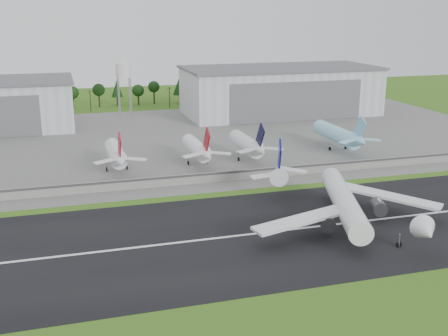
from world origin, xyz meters
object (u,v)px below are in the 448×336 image
object	(u,v)px
parked_jet_skyblue	(340,135)
parked_jet_navy	(249,145)
parked_jet_red_a	(117,155)
parked_jet_red_b	(198,149)
main_airliner	(345,207)

from	to	relation	value
parked_jet_skyblue	parked_jet_navy	bearing A→B (deg)	-172.81
parked_jet_red_a	parked_jet_red_b	xyz separation A→B (m)	(28.99, -0.02, -0.11)
main_airliner	parked_jet_red_b	world-z (taller)	main_airliner
parked_jet_red_a	parked_jet_skyblue	xyz separation A→B (m)	(87.98, 5.04, 0.25)
parked_jet_navy	parked_jet_skyblue	distance (m)	40.16
main_airliner	parked_jet_red_a	distance (m)	84.44
parked_jet_red_a	parked_jet_red_b	distance (m)	29.00
parked_jet_navy	parked_jet_skyblue	world-z (taller)	parked_jet_skyblue
parked_jet_navy	parked_jet_red_a	bearing A→B (deg)	-179.98
parked_jet_red_b	parked_jet_navy	distance (m)	19.14
parked_jet_navy	main_airliner	bearing A→B (deg)	-87.19
parked_jet_red_b	parked_jet_skyblue	xyz separation A→B (m)	(58.98, 5.06, 0.36)
main_airliner	parked_jet_skyblue	xyz separation A→B (m)	(36.55, 72.01, 1.46)
parked_jet_skyblue	parked_jet_red_b	bearing A→B (deg)	-175.09
parked_jet_red_b	parked_jet_navy	world-z (taller)	parked_jet_navy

